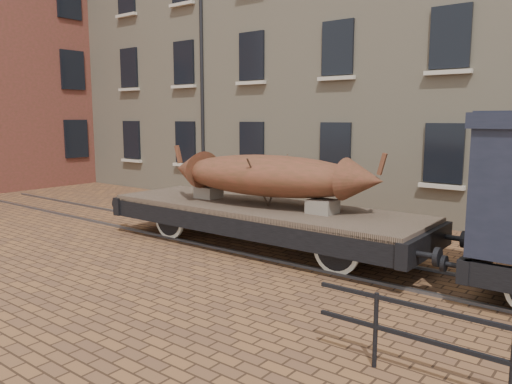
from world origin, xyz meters
The scene contains 4 objects.
ground centered at (0.00, 0.00, 0.00)m, with size 90.00×90.00×0.00m, color brown.
rail_track centered at (0.00, 0.00, 0.03)m, with size 30.00×1.52×0.06m.
flatcar_wagon centered at (-1.78, 0.00, 0.87)m, with size 9.24×2.51×1.39m.
iron_boat centered at (-1.55, 0.00, 1.83)m, with size 5.66×2.17×1.40m.
Camera 1 is at (5.53, -9.53, 3.21)m, focal length 35.00 mm.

